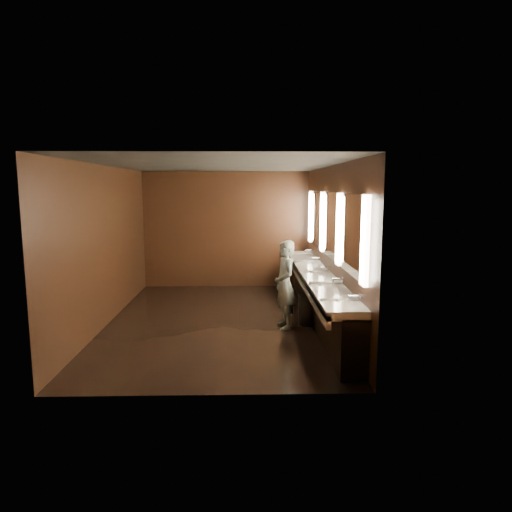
# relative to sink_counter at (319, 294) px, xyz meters

# --- Properties ---
(floor) EXTENTS (6.00, 6.00, 0.00)m
(floor) POSITION_rel_sink_counter_xyz_m (-1.79, 0.00, -0.50)
(floor) COLOR black
(floor) RESTS_ON ground
(ceiling) EXTENTS (4.00, 6.00, 0.02)m
(ceiling) POSITION_rel_sink_counter_xyz_m (-1.79, 0.00, 2.30)
(ceiling) COLOR #2D2D2B
(ceiling) RESTS_ON wall_back
(wall_back) EXTENTS (4.00, 0.02, 2.80)m
(wall_back) POSITION_rel_sink_counter_xyz_m (-1.79, 3.00, 0.90)
(wall_back) COLOR black
(wall_back) RESTS_ON floor
(wall_front) EXTENTS (4.00, 0.02, 2.80)m
(wall_front) POSITION_rel_sink_counter_xyz_m (-1.79, -3.00, 0.90)
(wall_front) COLOR black
(wall_front) RESTS_ON floor
(wall_left) EXTENTS (0.02, 6.00, 2.80)m
(wall_left) POSITION_rel_sink_counter_xyz_m (-3.79, 0.00, 0.90)
(wall_left) COLOR black
(wall_left) RESTS_ON floor
(wall_right) EXTENTS (0.02, 6.00, 2.80)m
(wall_right) POSITION_rel_sink_counter_xyz_m (0.21, 0.00, 0.90)
(wall_right) COLOR black
(wall_right) RESTS_ON floor
(sink_counter) EXTENTS (0.55, 5.40, 1.01)m
(sink_counter) POSITION_rel_sink_counter_xyz_m (0.00, 0.00, 0.00)
(sink_counter) COLOR black
(sink_counter) RESTS_ON floor
(mirror_band) EXTENTS (0.06, 5.03, 1.15)m
(mirror_band) POSITION_rel_sink_counter_xyz_m (0.19, -0.00, 1.25)
(mirror_band) COLOR #FFECC8
(mirror_band) RESTS_ON wall_right
(person) EXTENTS (0.47, 0.62, 1.53)m
(person) POSITION_rel_sink_counter_xyz_m (-0.65, -0.41, 0.27)
(person) COLOR #7EA8BC
(person) RESTS_ON floor
(trash_bin) EXTENTS (0.39, 0.39, 0.56)m
(trash_bin) POSITION_rel_sink_counter_xyz_m (-0.22, -0.24, -0.22)
(trash_bin) COLOR black
(trash_bin) RESTS_ON floor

